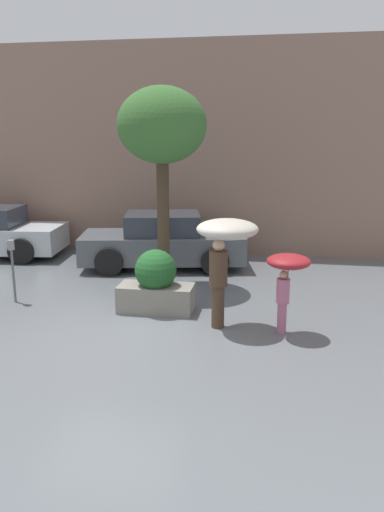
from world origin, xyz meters
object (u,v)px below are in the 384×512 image
person_adult (225,241)px  parked_car_near (163,242)px  person_child (287,270)px  parking_meter (12,258)px  planter_box (156,284)px  street_tree (162,129)px

person_adult → parked_car_near: 4.66m
person_child → parking_meter: 5.60m
planter_box → person_child: bearing=-17.5°
planter_box → street_tree: bearing=97.4°
person_adult → person_child: bearing=-16.3°
parked_car_near → person_child: bearing=-154.6°
person_adult → parking_meter: (-4.45, 0.69, -0.65)m
person_child → parking_meter: size_ratio=1.09×
person_child → street_tree: (-2.72, 2.53, 2.39)m
planter_box → parked_car_near: size_ratio=0.33×
person_adult → parked_car_near: person_adult is taller
person_adult → street_tree: street_tree is taller
planter_box → parked_car_near: (-0.63, 3.45, 0.11)m
street_tree → parking_meter: 4.18m
planter_box → person_adult: person_adult is taller
person_child → street_tree: bearing=-174.5°
street_tree → parking_meter: bearing=-149.0°
planter_box → parking_meter: parking_meter is taller
planter_box → person_child: person_child is taller
person_adult → parking_meter: 4.55m
parked_car_near → street_tree: (0.40, -1.71, 2.88)m
person_child → street_tree: street_tree is taller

